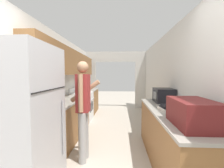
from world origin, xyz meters
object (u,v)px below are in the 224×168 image
object	(u,v)px
refrigerator	(22,123)
suitcase	(192,113)
book_stack	(167,108)
person	(83,108)
range_oven	(82,106)
microwave	(163,95)

from	to	relation	value
refrigerator	suitcase	xyz separation A→B (m)	(1.98, 0.04, 0.15)
book_stack	person	bearing A→B (deg)	179.02
range_oven	microwave	distance (m)	2.72
refrigerator	range_oven	xyz separation A→B (m)	(-0.07, 3.06, -0.46)
person	book_stack	distance (m)	1.41
range_oven	book_stack	distance (m)	3.06
book_stack	suitcase	bearing A→B (deg)	-86.95
refrigerator	person	world-z (taller)	refrigerator
range_oven	book_stack	bearing A→B (deg)	-48.34
person	refrigerator	bearing A→B (deg)	148.46
suitcase	microwave	bearing A→B (deg)	86.32
range_oven	suitcase	world-z (taller)	suitcase
refrigerator	range_oven	world-z (taller)	refrigerator
suitcase	microwave	world-z (taller)	suitcase
microwave	book_stack	xyz separation A→B (m)	(-0.13, -0.69, -0.11)
refrigerator	book_stack	distance (m)	2.10
microwave	range_oven	bearing A→B (deg)	143.86
microwave	book_stack	distance (m)	0.71
range_oven	person	distance (m)	2.36
range_oven	person	size ratio (longest dim) A/B	0.61
refrigerator	microwave	size ratio (longest dim) A/B	3.89
suitcase	microwave	xyz separation A→B (m)	(0.09, 1.46, -0.01)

